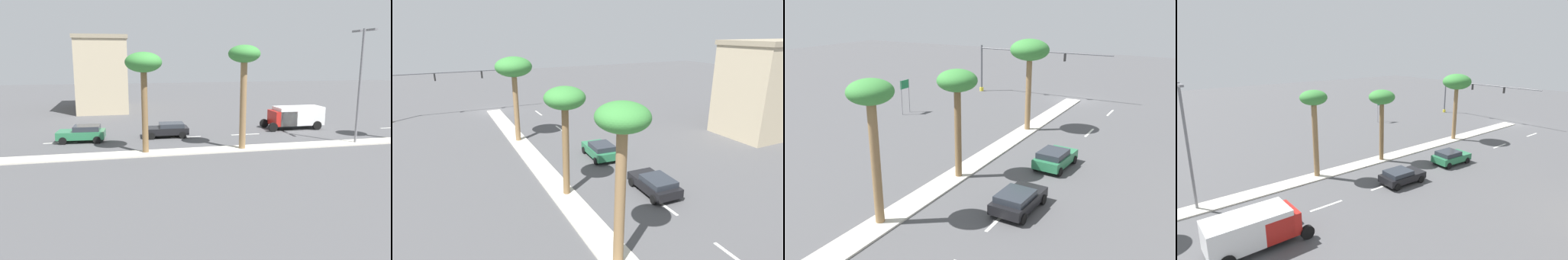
{
  "view_description": "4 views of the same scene",
  "coord_description": "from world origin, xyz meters",
  "views": [
    {
      "loc": [
        27.55,
        25.05,
        7.23
      ],
      "look_at": [
        2.29,
        30.52,
        2.18
      ],
      "focal_mm": 34.21,
      "sensor_mm": 36.0,
      "label": 1
    },
    {
      "loc": [
        7.19,
        46.02,
        11.05
      ],
      "look_at": [
        -3.72,
        23.38,
        3.21
      ],
      "focal_mm": 29.54,
      "sensor_mm": 36.0,
      "label": 2
    },
    {
      "loc": [
        -15.05,
        50.37,
        11.98
      ],
      "look_at": [
        -1.27,
        25.89,
        3.29
      ],
      "focal_mm": 38.81,
      "sensor_mm": 36.0,
      "label": 3
    },
    {
      "loc": [
        -24.91,
        48.09,
        11.74
      ],
      "look_at": [
        -1.43,
        29.33,
        3.98
      ],
      "focal_mm": 29.12,
      "sensor_mm": 36.0,
      "label": 4
    }
  ],
  "objects": [
    {
      "name": "lane_stripe_leading",
      "position": [
        -5.45,
        31.3,
        0.01
      ],
      "size": [
        0.2,
        2.8,
        0.01
      ],
      "primitive_type": "cube",
      "color": "silver",
      "rests_on": "ground"
    },
    {
      "name": "palm_tree_left",
      "position": [
        -0.01,
        14.47,
        7.37
      ],
      "size": [
        3.57,
        3.57,
        8.5
      ],
      "color": "olive",
      "rests_on": "median_curb"
    },
    {
      "name": "palm_tree_inboard",
      "position": [
        -0.25,
        27.18,
        6.5
      ],
      "size": [
        2.73,
        2.73,
        7.53
      ],
      "color": "brown",
      "rests_on": "median_curb"
    },
    {
      "name": "ground_plane",
      "position": [
        0.0,
        30.83,
        0.0
      ],
      "size": [
        160.0,
        160.0,
        0.0
      ],
      "primitive_type": "plane",
      "color": "#4C4C4F"
    },
    {
      "name": "box_truck",
      "position": [
        -7.3,
        42.94,
        1.29
      ],
      "size": [
        2.56,
        6.08,
        2.28
      ],
      "color": "#B21E19",
      "rests_on": "ground"
    },
    {
      "name": "lane_stripe_trailing",
      "position": [
        -5.45,
        37.07,
        0.01
      ],
      "size": [
        0.2,
        2.8,
        0.01
      ],
      "primitive_type": "cube",
      "color": "silver",
      "rests_on": "ground"
    },
    {
      "name": "lane_stripe_front",
      "position": [
        -5.45,
        20.28,
        0.01
      ],
      "size": [
        0.2,
        2.8,
        0.01
      ],
      "primitive_type": "cube",
      "color": "silver",
      "rests_on": "ground"
    },
    {
      "name": "palm_tree_front",
      "position": [
        0.13,
        34.8,
        6.81
      ],
      "size": [
        2.46,
        2.46,
        8.07
      ],
      "color": "olive",
      "rests_on": "median_curb"
    },
    {
      "name": "sedan_black_right",
      "position": [
        -5.95,
        29.64,
        0.71
      ],
      "size": [
        2.25,
        4.08,
        1.3
      ],
      "color": "black",
      "rests_on": "ground"
    },
    {
      "name": "lane_stripe_near",
      "position": [
        -5.45,
        12.36,
        0.01
      ],
      "size": [
        0.2,
        2.8,
        0.01
      ],
      "primitive_type": "cube",
      "color": "silver",
      "rests_on": "ground"
    },
    {
      "name": "directional_road_sign",
      "position": [
        14.1,
        15.23,
        2.66
      ],
      "size": [
        0.1,
        1.4,
        3.7
      ],
      "color": "gray",
      "rests_on": "ground"
    },
    {
      "name": "median_curb",
      "position": [
        0.0,
        39.64,
        0.06
      ],
      "size": [
        1.8,
        79.28,
        0.12
      ],
      "primitive_type": "cube",
      "color": "beige",
      "rests_on": "ground"
    },
    {
      "name": "traffic_signal_gantry",
      "position": [
        8.11,
        0.63,
        4.13
      ],
      "size": [
        17.58,
        0.53,
        6.23
      ],
      "color": "#515459",
      "rests_on": "ground"
    },
    {
      "name": "sedan_green_outboard",
      "position": [
        -5.53,
        22.16,
        0.77
      ],
      "size": [
        2.34,
        4.12,
        1.43
      ],
      "color": "#287047",
      "rests_on": "ground"
    },
    {
      "name": "street_lamp_leading",
      "position": [
        0.15,
        44.95,
        5.66
      ],
      "size": [
        2.9,
        0.24,
        9.42
      ],
      "color": "slate",
      "rests_on": "median_curb"
    },
    {
      "name": "lane_stripe_rear",
      "position": [
        -5.45,
        4.0,
        0.01
      ],
      "size": [
        0.2,
        2.8,
        0.01
      ],
      "primitive_type": "cube",
      "color": "silver",
      "rests_on": "ground"
    }
  ]
}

